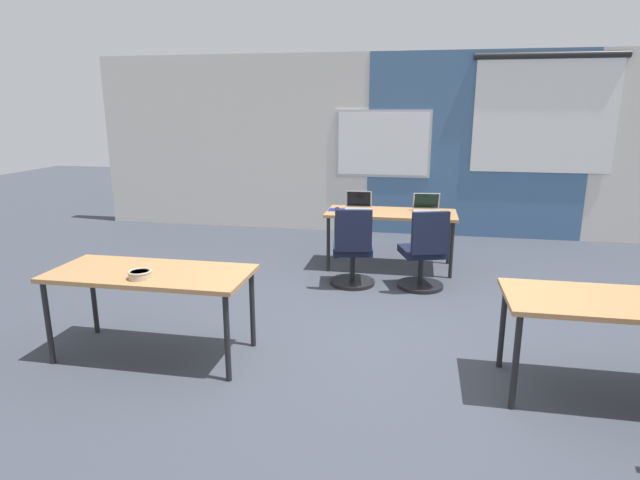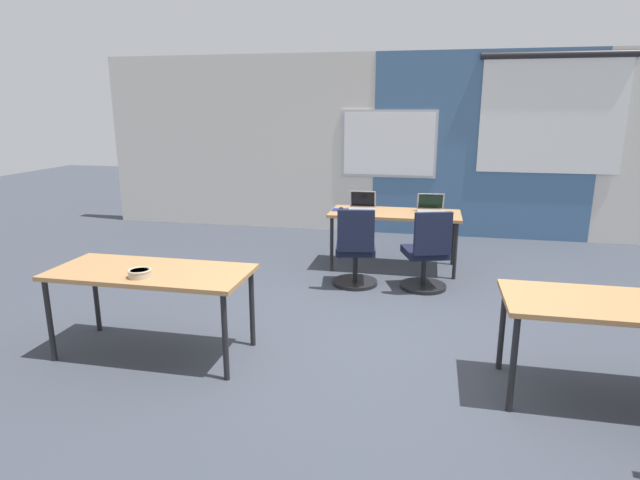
# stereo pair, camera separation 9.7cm
# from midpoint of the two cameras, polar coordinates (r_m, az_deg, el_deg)

# --- Properties ---
(ground_plane) EXTENTS (24.00, 24.00, 0.00)m
(ground_plane) POSITION_cam_midpoint_polar(r_m,az_deg,el_deg) (4.72, 6.48, -10.81)
(ground_plane) COLOR #383D47
(back_wall_assembly) EXTENTS (10.00, 0.27, 2.80)m
(back_wall_assembly) POSITION_cam_midpoint_polar(r_m,az_deg,el_deg) (8.48, 9.94, 10.14)
(back_wall_assembly) COLOR silver
(back_wall_assembly) RESTS_ON ground
(desk_near_left) EXTENTS (1.60, 0.70, 0.72)m
(desk_near_left) POSITION_cam_midpoint_polar(r_m,az_deg,el_deg) (4.43, -17.28, -3.88)
(desk_near_left) COLOR #A37547
(desk_near_left) RESTS_ON ground
(desk_near_right) EXTENTS (1.60, 0.70, 0.72)m
(desk_near_right) POSITION_cam_midpoint_polar(r_m,az_deg,el_deg) (4.13, 30.95, -6.66)
(desk_near_right) COLOR #A37547
(desk_near_right) RESTS_ON ground
(desk_far_center) EXTENTS (1.60, 0.70, 0.72)m
(desk_far_center) POSITION_cam_midpoint_polar(r_m,az_deg,el_deg) (6.60, 8.53, 2.49)
(desk_far_center) COLOR #A37547
(desk_far_center) RESTS_ON ground
(laptop_far_left) EXTENTS (0.34, 0.30, 0.23)m
(laptop_far_left) POSITION_cam_midpoint_polar(r_m,az_deg,el_deg) (6.67, 5.01, 3.68)
(laptop_far_left) COLOR #9E9EA3
(laptop_far_left) RESTS_ON desk_far_center
(mousepad_far_left) EXTENTS (0.22, 0.19, 0.00)m
(mousepad_far_left) POSITION_cam_midpoint_polar(r_m,az_deg,el_deg) (6.67, 2.72, 3.28)
(mousepad_far_left) COLOR navy
(mousepad_far_left) RESTS_ON desk_far_center
(mouse_far_left) EXTENTS (0.06, 0.10, 0.03)m
(mouse_far_left) POSITION_cam_midpoint_polar(r_m,az_deg,el_deg) (6.66, 2.72, 3.44)
(mouse_far_left) COLOR black
(mouse_far_left) RESTS_ON mousepad_far_left
(chair_far_left) EXTENTS (0.52, 0.57, 0.92)m
(chair_far_left) POSITION_cam_midpoint_polar(r_m,az_deg,el_deg) (5.93, 4.33, -1.56)
(chair_far_left) COLOR black
(chair_far_left) RESTS_ON ground
(laptop_far_right) EXTENTS (0.36, 0.34, 0.23)m
(laptop_far_right) POSITION_cam_midpoint_polar(r_m,az_deg,el_deg) (6.65, 12.36, 3.35)
(laptop_far_right) COLOR #9E9EA3
(laptop_far_right) RESTS_ON desk_far_center
(mouse_far_right) EXTENTS (0.06, 0.10, 0.03)m
(mouse_far_right) POSITION_cam_midpoint_polar(r_m,az_deg,el_deg) (6.60, 14.41, 2.87)
(mouse_far_right) COLOR #B2B2B7
(mouse_far_right) RESTS_ON desk_far_center
(chair_far_right) EXTENTS (0.56, 0.61, 0.92)m
(chair_far_right) POSITION_cam_midpoint_polar(r_m,az_deg,el_deg) (5.92, 11.92, -1.87)
(chair_far_right) COLOR black
(chair_far_right) RESTS_ON ground
(snack_bowl) EXTENTS (0.18, 0.18, 0.06)m
(snack_bowl) POSITION_cam_midpoint_polar(r_m,az_deg,el_deg) (4.25, -18.37, -3.39)
(snack_bowl) COLOR tan
(snack_bowl) RESTS_ON desk_near_left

